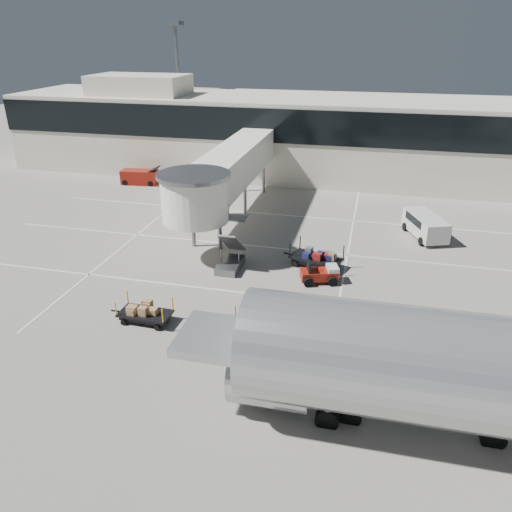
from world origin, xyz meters
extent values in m
plane|color=gray|center=(0.00, 0.00, 0.00)|extent=(140.00, 140.00, 0.00)
cube|color=silver|center=(0.00, 2.00, 0.01)|extent=(40.00, 0.15, 0.02)
cube|color=silver|center=(0.00, 9.00, 0.01)|extent=(40.00, 0.15, 0.02)
cube|color=silver|center=(0.00, 16.00, 0.01)|extent=(40.00, 0.15, 0.02)
cube|color=silver|center=(6.00, 10.00, 0.01)|extent=(0.15, 30.00, 0.02)
cube|color=silver|center=(-10.00, 10.00, 0.01)|extent=(0.15, 30.00, 0.02)
cube|color=silver|center=(0.00, 30.00, 4.00)|extent=(64.00, 12.00, 8.00)
cube|color=black|center=(0.00, 23.95, 6.00)|extent=(64.00, 0.12, 3.20)
cube|color=silver|center=(-18.00, 28.00, 9.00)|extent=(10.00, 6.00, 2.00)
cylinder|color=slate|center=(-16.00, 34.00, 7.50)|extent=(0.36, 0.36, 15.00)
cube|color=slate|center=(-16.00, 34.00, 15.00)|extent=(1.60, 1.60, 0.40)
cube|color=white|center=(-4.00, 15.00, 4.30)|extent=(3.00, 18.00, 2.80)
cylinder|color=white|center=(-4.00, 6.00, 4.30)|extent=(4.40, 4.40, 3.00)
cylinder|color=slate|center=(-4.00, 6.00, 5.90)|extent=(4.80, 4.80, 0.25)
cylinder|color=slate|center=(-5.00, 8.00, 1.45)|extent=(0.28, 0.28, 2.90)
cylinder|color=slate|center=(-3.00, 8.00, 1.45)|extent=(0.28, 0.28, 2.90)
cylinder|color=slate|center=(-5.00, 15.00, 1.45)|extent=(0.28, 0.28, 2.90)
cylinder|color=slate|center=(-3.00, 15.00, 1.45)|extent=(0.28, 0.28, 2.90)
cylinder|color=slate|center=(-5.00, 22.00, 1.45)|extent=(0.28, 0.28, 2.90)
cylinder|color=slate|center=(-3.00, 22.00, 1.45)|extent=(0.28, 0.28, 2.90)
cube|color=slate|center=(-1.40, 5.00, 0.25)|extent=(1.40, 2.60, 0.50)
cube|color=slate|center=(-1.40, 5.60, 1.60)|extent=(1.20, 2.60, 2.06)
cube|color=slate|center=(-1.40, 7.00, 2.85)|extent=(1.40, 1.20, 0.12)
cube|color=maroon|center=(4.52, 4.48, 0.52)|extent=(2.48, 1.73, 0.56)
cube|color=silver|center=(5.32, 4.74, 0.89)|extent=(0.95, 1.19, 0.33)
cube|color=black|center=(3.89, 4.27, 1.08)|extent=(0.40, 0.93, 0.85)
cylinder|color=black|center=(4.00, 3.66, 0.30)|extent=(0.65, 0.41, 0.60)
cylinder|color=black|center=(3.61, 4.82, 0.30)|extent=(0.65, 0.41, 0.60)
cylinder|color=black|center=(5.42, 4.13, 0.30)|extent=(0.65, 0.41, 0.60)
cylinder|color=black|center=(5.04, 5.29, 0.30)|extent=(0.65, 0.41, 0.60)
cube|color=black|center=(4.07, 6.65, 0.61)|extent=(3.67, 2.60, 0.13)
cube|color=black|center=(4.07, 6.65, 0.41)|extent=(3.27, 2.26, 0.28)
cube|color=black|center=(2.13, 7.28, 0.44)|extent=(0.76, 0.32, 0.09)
cylinder|color=black|center=(2.74, 6.30, 0.19)|extent=(0.41, 0.26, 0.38)
cylinder|color=black|center=(3.20, 7.72, 0.19)|extent=(0.41, 0.26, 0.38)
cylinder|color=black|center=(4.94, 5.58, 0.19)|extent=(0.41, 0.26, 0.38)
cylinder|color=black|center=(5.40, 7.00, 0.19)|extent=(0.41, 0.26, 0.38)
cylinder|color=black|center=(2.33, 6.43, 1.11)|extent=(0.08, 0.08, 0.99)
cylinder|color=black|center=(2.79, 7.85, 1.11)|extent=(0.08, 0.08, 0.99)
cylinder|color=black|center=(5.35, 5.45, 1.11)|extent=(0.08, 0.08, 0.99)
cylinder|color=black|center=(5.81, 6.87, 1.11)|extent=(0.08, 0.08, 0.99)
cube|color=olive|center=(4.06, 6.35, 0.87)|extent=(0.53, 0.48, 0.39)
cube|color=#151842|center=(3.05, 7.06, 0.83)|extent=(0.65, 0.47, 0.32)
cube|color=#151842|center=(4.22, 6.02, 0.87)|extent=(0.65, 0.56, 0.39)
cube|color=#56575B|center=(3.29, 7.23, 0.85)|extent=(0.70, 0.57, 0.35)
cube|color=#151842|center=(4.13, 7.06, 0.89)|extent=(0.64, 0.56, 0.42)
cube|color=#151842|center=(3.57, 6.69, 0.82)|extent=(0.57, 0.50, 0.30)
cube|color=olive|center=(5.11, 6.43, 0.91)|extent=(0.56, 0.48, 0.48)
cube|color=maroon|center=(3.89, 6.64, 0.83)|extent=(0.51, 0.44, 0.31)
cube|color=black|center=(2.10, -3.01, 0.54)|extent=(3.26, 2.29, 0.12)
cube|color=black|center=(2.10, -3.01, 0.36)|extent=(2.91, 1.99, 0.25)
cube|color=black|center=(0.37, -2.46, 0.39)|extent=(0.68, 0.28, 0.08)
cylinder|color=black|center=(0.92, -3.33, 0.17)|extent=(0.36, 0.23, 0.33)
cylinder|color=black|center=(1.32, -2.06, 0.17)|extent=(0.36, 0.23, 0.33)
cylinder|color=black|center=(2.89, -3.95, 0.17)|extent=(0.36, 0.23, 0.33)
cylinder|color=black|center=(3.29, -2.68, 0.17)|extent=(0.36, 0.23, 0.33)
cylinder|color=#EAAB0C|center=(0.55, -3.22, 0.98)|extent=(0.07, 0.07, 0.89)
cylinder|color=#EAAB0C|center=(0.95, -1.95, 0.98)|extent=(0.07, 0.07, 0.89)
cylinder|color=#EAAB0C|center=(3.26, -4.06, 0.98)|extent=(0.07, 0.07, 0.89)
cylinder|color=#EAAB0C|center=(3.66, -2.80, 0.98)|extent=(0.07, 0.07, 0.89)
cube|color=#A4854F|center=(1.36, -3.05, 0.79)|extent=(0.65, 0.55, 0.37)
cube|color=#A4854F|center=(1.92, -3.32, 0.87)|extent=(0.68, 0.56, 0.53)
cube|color=#A4854F|center=(1.98, -2.46, 0.79)|extent=(0.61, 0.59, 0.38)
cube|color=#A4854F|center=(2.36, -2.80, 0.87)|extent=(0.53, 0.54, 0.53)
cube|color=#A4854F|center=(2.48, -3.54, 0.79)|extent=(0.68, 0.61, 0.38)
cube|color=#A4854F|center=(2.24, -2.65, 0.83)|extent=(0.59, 0.60, 0.47)
cube|color=#A4854F|center=(1.64, -2.74, 0.81)|extent=(0.67, 0.54, 0.41)
cube|color=black|center=(-3.98, -2.36, 0.52)|extent=(2.86, 1.50, 0.11)
cube|color=black|center=(-3.98, -2.36, 0.35)|extent=(2.57, 1.28, 0.23)
cube|color=black|center=(-5.72, -2.31, 0.38)|extent=(0.66, 0.10, 0.08)
cylinder|color=black|center=(-4.99, -2.96, 0.16)|extent=(0.32, 0.14, 0.32)
cylinder|color=black|center=(-4.95, -1.70, 0.16)|extent=(0.32, 0.14, 0.32)
cylinder|color=black|center=(-3.02, -3.03, 0.16)|extent=(0.32, 0.14, 0.32)
cylinder|color=black|center=(-2.98, -1.77, 0.16)|extent=(0.32, 0.14, 0.32)
cylinder|color=#EAAB0C|center=(-5.36, -2.95, 0.94)|extent=(0.07, 0.07, 0.84)
cylinder|color=#EAAB0C|center=(-5.31, -1.69, 0.94)|extent=(0.07, 0.07, 0.84)
cylinder|color=#EAAB0C|center=(-2.66, -3.04, 0.94)|extent=(0.07, 0.07, 0.84)
cylinder|color=#EAAB0C|center=(-2.61, -1.78, 0.94)|extent=(0.07, 0.07, 0.84)
cube|color=#A4854F|center=(-3.56, -2.84, 0.77)|extent=(0.44, 0.41, 0.39)
cube|color=#A4854F|center=(-3.38, -2.18, 0.74)|extent=(0.42, 0.36, 0.33)
cube|color=#A4854F|center=(-3.79, -2.41, 0.79)|extent=(0.62, 0.48, 0.43)
cube|color=#A4854F|center=(-3.94, -2.31, 0.79)|extent=(0.61, 0.53, 0.44)
cube|color=#A4854F|center=(-3.14, -2.53, 0.81)|extent=(0.42, 0.47, 0.47)
cube|color=#A4854F|center=(-4.27, -2.28, 0.75)|extent=(0.58, 0.37, 0.35)
imported|color=#91FF1A|center=(1.44, -4.20, 0.80)|extent=(0.69, 0.63, 1.59)
cube|color=silver|center=(11.38, 13.73, 0.98)|extent=(3.31, 4.85, 1.45)
cube|color=silver|center=(10.66, 15.61, 0.70)|extent=(1.80, 1.10, 0.84)
cube|color=black|center=(11.32, 13.90, 1.36)|extent=(2.73, 3.28, 0.58)
cylinder|color=black|center=(11.09, 12.01, 0.32)|extent=(0.44, 0.68, 0.64)
cylinder|color=black|center=(12.75, 12.65, 0.32)|extent=(0.44, 0.68, 0.64)
cylinder|color=black|center=(10.02, 14.81, 0.32)|extent=(0.44, 0.68, 0.64)
cylinder|color=black|center=(11.68, 15.45, 0.32)|extent=(0.44, 0.68, 0.64)
cube|color=maroon|center=(-15.86, 21.77, 0.72)|extent=(3.76, 1.88, 1.43)
cube|color=black|center=(-14.24, 21.94, 1.62)|extent=(1.04, 1.42, 0.51)
cylinder|color=black|center=(-17.12, 20.97, 0.29)|extent=(0.59, 0.30, 0.57)
cylinder|color=black|center=(-17.25, 22.30, 0.29)|extent=(0.59, 0.30, 0.57)
cylinder|color=black|center=(-14.46, 21.24, 0.29)|extent=(0.59, 0.30, 0.57)
cylinder|color=black|center=(-14.59, 22.57, 0.29)|extent=(0.59, 0.30, 0.57)
cylinder|color=#B2B5B7|center=(11.55, -7.38, 3.23)|extent=(17.25, 4.46, 4.30)
cube|color=#B2B5B7|center=(5.63, -7.44, 3.23)|extent=(10.78, 3.11, 0.38)
cylinder|color=#B2B5B7|center=(4.02, -7.45, 1.67)|extent=(3.25, 2.50, 2.47)
cube|color=#B2B5B7|center=(4.02, -7.45, 2.64)|extent=(0.86, 0.28, 1.18)
cylinder|color=slate|center=(7.25, -7.42, 0.59)|extent=(0.32, 0.32, 1.18)
cylinder|color=black|center=(7.25, -7.42, 0.32)|extent=(0.97, 0.35, 0.97)
cylinder|color=slate|center=(12.62, -7.37, 0.59)|extent=(0.32, 0.32, 1.18)
cylinder|color=black|center=(12.62, -7.37, 0.32)|extent=(0.97, 0.35, 0.97)
cylinder|color=slate|center=(6.39, -7.86, 0.86)|extent=(0.30, 0.30, 1.72)
cylinder|color=black|center=(6.39, -7.86, 0.32)|extent=(0.97, 0.35, 0.97)
camera|label=1|loc=(7.26, -23.39, 14.47)|focal=35.00mm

